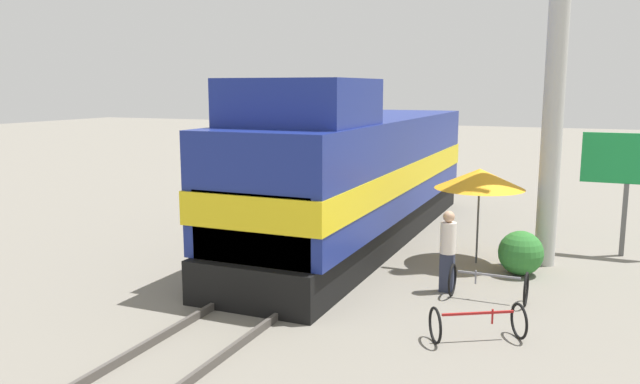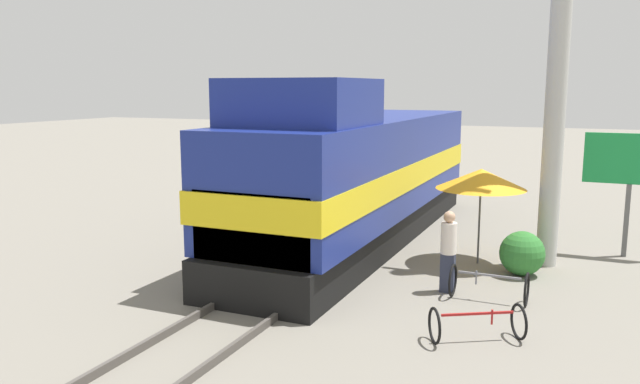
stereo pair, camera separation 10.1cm
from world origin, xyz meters
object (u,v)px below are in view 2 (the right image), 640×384
object	(u,v)px
utility_pole	(558,67)
billboard_sign	(631,165)
vendor_umbrella	(481,179)
locomotive	(357,176)
person_bystander	(448,248)
bicycle	(489,284)
bicycle_spare	(477,323)

from	to	relation	value
utility_pole	billboard_sign	distance (m)	3.50
vendor_umbrella	billboard_sign	world-z (taller)	billboard_sign
locomotive	vendor_umbrella	bearing A→B (deg)	-12.28
billboard_sign	person_bystander	bearing A→B (deg)	-127.33
bicycle	bicycle_spare	world-z (taller)	bicycle
billboard_sign	bicycle	world-z (taller)	billboard_sign
bicycle	vendor_umbrella	bearing A→B (deg)	-165.41
bicycle	utility_pole	bearing A→B (deg)	165.64
utility_pole	vendor_umbrella	world-z (taller)	utility_pole
person_bystander	vendor_umbrella	bearing A→B (deg)	84.97
vendor_umbrella	bicycle	size ratio (longest dim) A/B	1.55
vendor_umbrella	utility_pole	bearing A→B (deg)	19.59
vendor_umbrella	bicycle	world-z (taller)	vendor_umbrella
bicycle_spare	locomotive	bearing A→B (deg)	6.59
person_bystander	bicycle	bearing A→B (deg)	-14.55
person_bystander	bicycle_spare	bearing A→B (deg)	-66.74
vendor_umbrella	billboard_sign	bearing A→B (deg)	33.09
bicycle	person_bystander	bearing A→B (deg)	-103.87
utility_pole	vendor_umbrella	size ratio (longest dim) A/B	4.01
billboard_sign	bicycle_spare	world-z (taller)	billboard_sign
vendor_umbrella	person_bystander	xyz separation A→B (m)	(-0.23, -2.56, -1.18)
vendor_umbrella	person_bystander	world-z (taller)	vendor_umbrella
utility_pole	bicycle	bearing A→B (deg)	-105.04
utility_pole	person_bystander	distance (m)	5.33
locomotive	billboard_sign	xyz separation A→B (m)	(7.01, 1.45, 0.49)
vendor_umbrella	bicycle	xyz separation A→B (m)	(0.69, -2.79, -1.81)
person_bystander	bicycle_spare	size ratio (longest dim) A/B	1.06
billboard_sign	locomotive	bearing A→B (deg)	-168.28
utility_pole	bicycle_spare	size ratio (longest dim) A/B	5.72
person_bystander	billboard_sign	bearing A→B (deg)	52.67
utility_pole	billboard_sign	bearing A→B (deg)	42.28
locomotive	person_bystander	bearing A→B (deg)	-44.82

